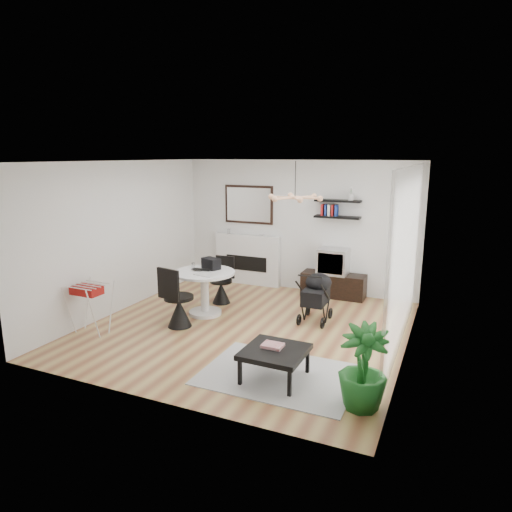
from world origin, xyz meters
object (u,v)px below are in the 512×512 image
at_px(stroller, 316,299).
at_px(potted_plant, 363,368).
at_px(crt_tv, 333,261).
at_px(fireplace, 248,253).
at_px(coffee_table, 275,353).
at_px(dining_table, 205,286).
at_px(drying_rack, 90,307).
at_px(tv_console, 333,285).

bearing_deg(stroller, potted_plant, -63.54).
height_order(crt_tv, potted_plant, crt_tv).
xyz_separation_m(fireplace, stroller, (2.04, -1.61, -0.29)).
relative_size(fireplace, crt_tv, 3.69).
bearing_deg(potted_plant, coffee_table, 169.02).
xyz_separation_m(crt_tv, potted_plant, (1.36, -3.94, -0.24)).
xyz_separation_m(dining_table, coffee_table, (2.03, -1.75, -0.16)).
bearing_deg(drying_rack, fireplace, 74.69).
relative_size(tv_console, coffee_table, 1.62).
relative_size(crt_tv, drying_rack, 0.72).
bearing_deg(fireplace, potted_plant, -51.04).
xyz_separation_m(crt_tv, dining_table, (-1.81, -1.96, -0.21)).
bearing_deg(potted_plant, fireplace, 128.96).
xyz_separation_m(fireplace, dining_table, (0.14, -2.12, -0.16)).
bearing_deg(coffee_table, potted_plant, -10.98).
xyz_separation_m(fireplace, tv_console, (1.97, -0.15, -0.45)).
height_order(drying_rack, coffee_table, drying_rack).
bearing_deg(dining_table, crt_tv, 47.27).
relative_size(fireplace, potted_plant, 2.22).
xyz_separation_m(drying_rack, stroller, (3.12, 2.01, -0.04)).
xyz_separation_m(dining_table, stroller, (1.90, 0.51, -0.13)).
xyz_separation_m(crt_tv, drying_rack, (-3.03, -3.47, -0.30)).
bearing_deg(fireplace, dining_table, -86.23).
distance_m(fireplace, drying_rack, 3.79).
distance_m(stroller, coffee_table, 2.27).
xyz_separation_m(dining_table, potted_plant, (3.17, -1.98, -0.04)).
xyz_separation_m(stroller, coffee_table, (0.13, -2.26, -0.03)).
bearing_deg(crt_tv, tv_console, 9.94).
relative_size(crt_tv, potted_plant, 0.60).
bearing_deg(tv_console, potted_plant, -71.22).
relative_size(drying_rack, potted_plant, 0.84).
height_order(tv_console, potted_plant, potted_plant).
distance_m(crt_tv, stroller, 1.50).
bearing_deg(dining_table, fireplace, 93.77).
bearing_deg(potted_plant, tv_console, 108.78).
height_order(tv_console, drying_rack, drying_rack).
distance_m(crt_tv, potted_plant, 4.17).
relative_size(tv_console, drying_rack, 1.55).
relative_size(dining_table, coffee_table, 1.39).
distance_m(fireplace, crt_tv, 1.96).
height_order(tv_console, coffee_table, tv_console).
height_order(fireplace, potted_plant, fireplace).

